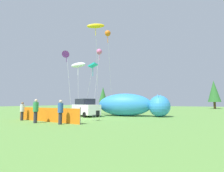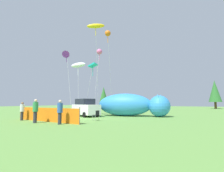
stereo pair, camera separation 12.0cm
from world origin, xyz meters
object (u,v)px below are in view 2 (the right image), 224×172
Objects in this scene: kite_pink_octopus at (99,52)px; kite_purple_delta at (67,53)px; kite_white_ghost at (78,65)px; parked_car at (85,108)px; spectator_in_green_shirt at (60,111)px; inflatable_cat at (131,106)px; folding_chair at (96,114)px; spectator_in_yellow_shirt at (22,110)px; spectator_in_white_shirt at (35,110)px; kite_orange_flower at (108,34)px; kite_teal_diamond at (93,66)px; kite_yellow_hero at (96,26)px.

kite_purple_delta is at bearing -119.35° from kite_pink_octopus.
kite_white_ghost is 5.80m from kite_pink_octopus.
parked_car is 2.41× the size of spectator_in_green_shirt.
inflatable_cat is (4.45, 3.03, 0.24)m from parked_car.
folding_chair is at bearing -55.16° from kite_pink_octopus.
spectator_in_white_shirt reaches higher than spectator_in_yellow_shirt.
kite_teal_diamond is at bearing -97.58° from kite_orange_flower.
spectator_in_green_shirt is at bearing -111.21° from inflatable_cat.
kite_orange_flower is 1.78× the size of kite_teal_diamond.
kite_white_ghost reaches higher than kite_teal_diamond.
spectator_in_yellow_shirt is 10.99m from kite_purple_delta.
spectator_in_white_shirt is at bearing -89.58° from kite_teal_diamond.
kite_teal_diamond is at bearing 67.98° from spectator_in_yellow_shirt.
kite_yellow_hero is at bearing 78.21° from spectator_in_yellow_shirt.
kite_white_ghost is at bearing -171.42° from inflatable_cat.
kite_pink_octopus is (-2.88, 12.52, 8.29)m from spectator_in_white_shirt.
parked_car is 4.88× the size of folding_chair.
parked_car is at bearing -15.60° from kite_white_ghost.
kite_orange_flower is (3.09, 9.44, 9.73)m from spectator_in_yellow_shirt.
folding_chair is 12.02m from kite_orange_flower.
parked_car is 10.15m from kite_pink_octopus.
kite_teal_diamond is (-2.40, 6.93, 4.88)m from spectator_in_green_shirt.
spectator_in_yellow_shirt is at bearing 39.30° from folding_chair.
spectator_in_green_shirt is (2.34, 0.43, -0.04)m from spectator_in_white_shirt.
kite_white_ghost is at bearing -135.63° from kite_yellow_hero.
kite_orange_flower is at bearing 35.01° from kite_yellow_hero.
parked_car reaches higher than spectator_in_yellow_shirt.
kite_white_ghost is at bearing 108.84° from spectator_in_white_shirt.
kite_yellow_hero is (-4.60, -1.02, 10.41)m from inflatable_cat.
spectator_in_yellow_shirt is 0.14× the size of kite_yellow_hero.
kite_purple_delta reaches higher than spectator_in_white_shirt.
inflatable_cat is 11.62m from kite_purple_delta.
kite_yellow_hero reaches higher than spectator_in_white_shirt.
kite_white_ghost reaches higher than parked_car.
kite_pink_octopus is at bearing 93.39° from kite_white_ghost.
kite_purple_delta reaches higher than inflatable_cat.
spectator_in_yellow_shirt is at bearing -137.67° from inflatable_cat.
parked_car is 4.95m from kite_teal_diamond.
inflatable_cat reaches higher than parked_car.
kite_teal_diamond is 0.64× the size of kite_pink_octopus.
kite_orange_flower is (2.89, 2.46, 4.32)m from kite_white_ghost.
inflatable_cat is at bearing 37.26° from kite_teal_diamond.
kite_orange_flower reaches higher than kite_white_ghost.
kite_orange_flower reaches higher than spectator_in_white_shirt.
folding_chair is 12.18m from kite_purple_delta.
kite_orange_flower is (1.16, 2.94, 9.65)m from parked_car.
kite_yellow_hero is (-3.36, 8.68, 10.66)m from spectator_in_green_shirt.
parked_car is 0.44× the size of kite_pink_octopus.
kite_pink_octopus is (-6.46, 2.40, 8.09)m from inflatable_cat.
spectator_in_green_shirt is at bearing -45.35° from kite_purple_delta.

